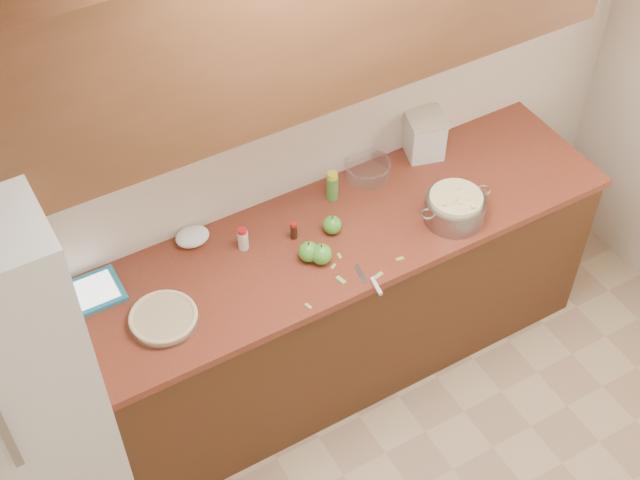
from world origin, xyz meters
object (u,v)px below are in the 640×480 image
flour_canister (425,135)px  tablet (89,294)px  colander (455,208)px  pie (164,318)px

flour_canister → tablet: bearing=-178.3°
colander → tablet: 1.57m
colander → tablet: size_ratio=1.33×
pie → tablet: size_ratio=1.04×
colander → tablet: (-1.52, 0.38, -0.05)m
pie → tablet: (-0.21, 0.28, -0.01)m
pie → flour_canister: (1.45, 0.33, 0.08)m
pie → tablet: 0.35m
pie → tablet: pie is taller
colander → flour_canister: 0.45m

